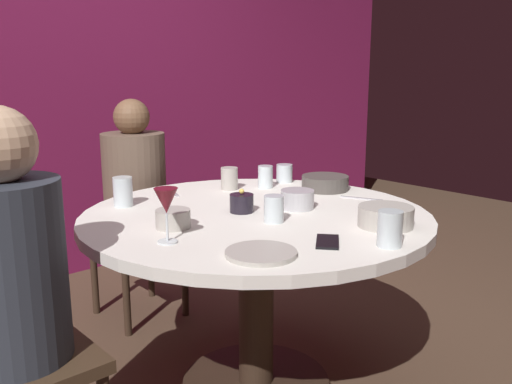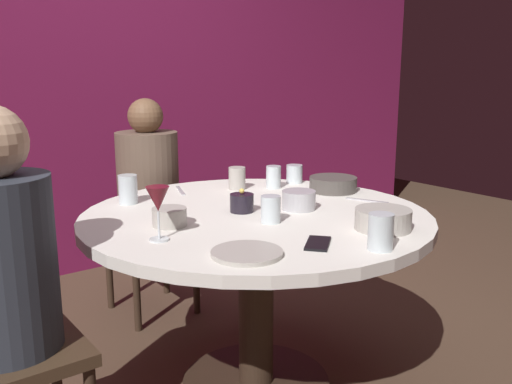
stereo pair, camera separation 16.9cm
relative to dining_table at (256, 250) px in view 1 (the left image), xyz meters
name	(u,v)px [view 1 (the left image)]	position (x,y,z in m)	size (l,w,h in m)	color
back_wall	(56,65)	(0.00, 1.78, 0.72)	(6.00, 0.10, 2.60)	maroon
dining_table	(256,250)	(0.00, 0.00, 0.00)	(1.33, 1.33, 0.74)	white
seated_diner_left	(9,270)	(-0.91, 0.00, 0.15)	(0.40, 0.40, 1.18)	#3F2D1E
seated_diner_back	(135,185)	(0.00, 0.92, 0.12)	(0.40, 0.40, 1.13)	#3F2D1E
candle_holder	(242,203)	(-0.04, 0.04, 0.19)	(0.09, 0.09, 0.09)	black
wine_glass	(166,203)	(-0.46, -0.09, 0.28)	(0.08, 0.08, 0.18)	silver
dinner_plate	(261,253)	(-0.32, -0.38, 0.16)	(0.21, 0.21, 0.01)	#B2ADA3
cell_phone	(327,242)	(-0.09, -0.43, 0.16)	(0.07, 0.14, 0.01)	black
bowl_serving_large	(297,199)	(0.16, -0.06, 0.19)	(0.13, 0.13, 0.07)	#B7B7BC
bowl_salad_center	(173,219)	(-0.35, 0.04, 0.18)	(0.12, 0.12, 0.06)	#B2ADA3
bowl_small_white	(325,183)	(0.50, 0.09, 0.18)	(0.21, 0.21, 0.06)	#4C4742
bowl_sauce_side	(386,216)	(0.21, -0.44, 0.19)	(0.19, 0.19, 0.07)	#B2ADA3
cup_near_candle	(123,192)	(-0.33, 0.43, 0.21)	(0.08, 0.08, 0.12)	silver
cup_by_left_diner	(229,179)	(0.19, 0.39, 0.20)	(0.08, 0.08, 0.10)	#B2ADA3
cup_by_right_diner	(274,209)	(-0.04, -0.14, 0.20)	(0.07, 0.07, 0.10)	silver
cup_center_front	(284,173)	(0.49, 0.34, 0.20)	(0.08, 0.08, 0.09)	silver
cup_far_edge	(265,177)	(0.33, 0.31, 0.20)	(0.07, 0.07, 0.10)	silver
cup_beside_wine	(390,229)	(0.03, -0.58, 0.21)	(0.08, 0.08, 0.11)	silver
fork_near_plate	(361,199)	(0.48, -0.13, 0.16)	(0.02, 0.18, 0.01)	#B7B7BC
knife_near_plate	(173,192)	(-0.04, 0.50, 0.16)	(0.02, 0.18, 0.01)	#B7B7BC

